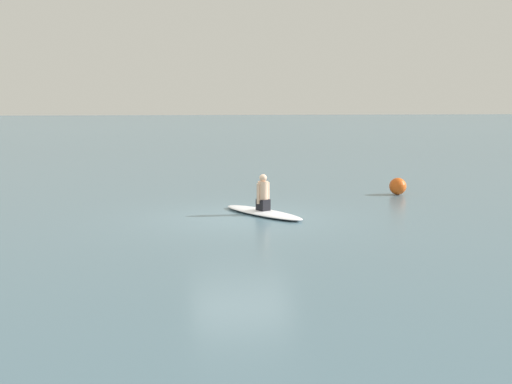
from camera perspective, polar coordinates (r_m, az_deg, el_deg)
The scene contains 4 objects.
ground_plane at distance 16.26m, azimuth -1.26°, elevation -2.31°, with size 400.00×400.00×0.00m, color slate.
surfboard at distance 16.78m, azimuth 0.63°, elevation -1.81°, with size 2.97×0.76×0.11m, color white.
person_paddler at distance 16.71m, azimuth 0.63°, elevation -0.18°, with size 0.39×0.40×0.94m.
buoy_marker at distance 21.02m, azimuth 12.38°, elevation 0.50°, with size 0.54×0.54×0.54m, color #E55919.
Camera 1 is at (-15.75, 2.93, 2.78)m, focal length 45.41 mm.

